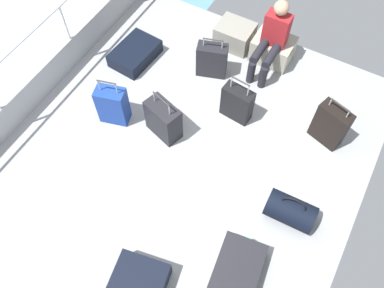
# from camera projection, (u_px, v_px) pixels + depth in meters

# --- Properties ---
(ground_plane) EXTENTS (4.40, 5.20, 0.06)m
(ground_plane) POSITION_uv_depth(u_px,v_px,m) (180.00, 159.00, 5.18)
(ground_plane) COLOR #939699
(gunwale_port) EXTENTS (0.06, 5.20, 0.45)m
(gunwale_port) POSITION_uv_depth(u_px,v_px,m) (43.00, 82.00, 5.51)
(gunwale_port) COLOR #939699
(gunwale_port) RESTS_ON ground_plane
(railing_port) EXTENTS (0.04, 4.20, 1.02)m
(railing_port) POSITION_uv_depth(u_px,v_px,m) (28.00, 54.00, 5.03)
(railing_port) COLOR silver
(railing_port) RESTS_ON ground_plane
(cargo_crate_0) EXTENTS (0.56, 0.44, 0.34)m
(cargo_crate_0) POSITION_uv_depth(u_px,v_px,m) (235.00, 35.00, 6.05)
(cargo_crate_0) COLOR gray
(cargo_crate_0) RESTS_ON ground_plane
(cargo_crate_1) EXTENTS (0.61, 0.44, 0.37)m
(cargo_crate_1) POSITION_uv_depth(u_px,v_px,m) (273.00, 49.00, 5.88)
(cargo_crate_1) COLOR #9E9989
(cargo_crate_1) RESTS_ON ground_plane
(passenger_seated) EXTENTS (0.34, 0.66, 1.07)m
(passenger_seated) POSITION_uv_depth(u_px,v_px,m) (272.00, 38.00, 5.48)
(passenger_seated) COLOR maroon
(passenger_seated) RESTS_ON ground_plane
(suitcase_0) EXTENTS (0.55, 0.75, 0.21)m
(suitcase_0) POSITION_uv_depth(u_px,v_px,m) (135.00, 53.00, 5.95)
(suitcase_0) COLOR black
(suitcase_0) RESTS_ON ground_plane
(suitcase_1) EXTENTS (0.51, 0.37, 0.71)m
(suitcase_1) POSITION_uv_depth(u_px,v_px,m) (163.00, 120.00, 5.14)
(suitcase_1) COLOR black
(suitcase_1) RESTS_ON ground_plane
(suitcase_2) EXTENTS (0.47, 0.33, 0.66)m
(suitcase_2) POSITION_uv_depth(u_px,v_px,m) (212.00, 60.00, 5.68)
(suitcase_2) COLOR black
(suitcase_2) RESTS_ON ground_plane
(suitcase_3) EXTENTS (0.45, 0.31, 0.73)m
(suitcase_3) POSITION_uv_depth(u_px,v_px,m) (330.00, 125.00, 5.05)
(suitcase_3) COLOR black
(suitcase_3) RESTS_ON ground_plane
(suitcase_5) EXTENTS (0.42, 0.23, 0.72)m
(suitcase_5) POSITION_uv_depth(u_px,v_px,m) (237.00, 103.00, 5.28)
(suitcase_5) COLOR black
(suitcase_5) RESTS_ON ground_plane
(suitcase_6) EXTENTS (0.42, 0.31, 0.75)m
(suitcase_6) POSITION_uv_depth(u_px,v_px,m) (113.00, 105.00, 5.24)
(suitcase_6) COLOR navy
(suitcase_6) RESTS_ON ground_plane
(suitcase_7) EXTENTS (0.56, 0.72, 0.23)m
(suitcase_7) POSITION_uv_depth(u_px,v_px,m) (237.00, 270.00, 4.32)
(suitcase_7) COLOR black
(suitcase_7) RESTS_ON ground_plane
(duffel_bag) EXTENTS (0.57, 0.35, 0.48)m
(duffel_bag) POSITION_uv_depth(u_px,v_px,m) (290.00, 211.00, 4.61)
(duffel_bag) COLOR black
(duffel_bag) RESTS_ON ground_plane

